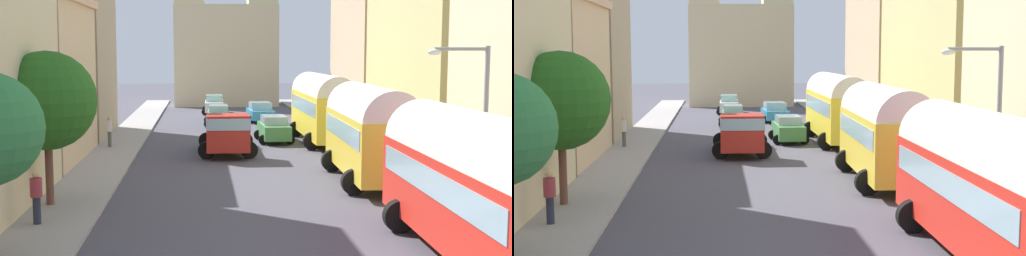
% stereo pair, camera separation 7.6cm
% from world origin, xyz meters
% --- Properties ---
extents(ground_plane, '(154.00, 154.00, 0.00)m').
position_xyz_m(ground_plane, '(0.00, 27.00, 0.00)').
color(ground_plane, '#4A4752').
extents(sidewalk_left, '(2.50, 70.00, 0.14)m').
position_xyz_m(sidewalk_left, '(-7.25, 27.00, 0.07)').
color(sidewalk_left, '#9D9793').
rests_on(sidewalk_left, ground).
extents(sidewalk_right, '(2.50, 70.00, 0.14)m').
position_xyz_m(sidewalk_right, '(7.25, 27.00, 0.07)').
color(sidewalk_right, '#999795').
rests_on(sidewalk_right, ground).
extents(building_left_2, '(4.89, 9.84, 8.24)m').
position_xyz_m(building_left_2, '(-10.72, 20.94, 4.14)').
color(building_left_2, beige).
rests_on(building_left_2, ground).
extents(building_left_3, '(4.52, 9.03, 10.32)m').
position_xyz_m(building_left_3, '(-10.56, 31.07, 5.18)').
color(building_left_3, tan).
rests_on(building_left_3, ground).
extents(building_right_2, '(6.58, 14.20, 11.53)m').
position_xyz_m(building_right_2, '(11.49, 24.54, 5.79)').
color(building_right_2, tan).
rests_on(building_right_2, ground).
extents(building_right_3, '(5.96, 12.15, 11.52)m').
position_xyz_m(building_right_3, '(11.21, 38.30, 5.79)').
color(building_right_3, tan).
rests_on(building_right_3, ground).
extents(distant_church, '(10.47, 6.14, 18.12)m').
position_xyz_m(distant_church, '(-0.00, 56.11, 6.55)').
color(distant_church, beige).
rests_on(distant_church, ground).
extents(parked_bus_0, '(3.41, 9.95, 3.95)m').
position_xyz_m(parked_bus_0, '(4.52, 3.45, 2.17)').
color(parked_bus_0, red).
rests_on(parked_bus_0, ground).
extents(parked_bus_1, '(3.44, 8.30, 4.08)m').
position_xyz_m(parked_bus_1, '(4.47, 14.48, 2.25)').
color(parked_bus_1, yellow).
rests_on(parked_bus_1, ground).
extents(parked_bus_2, '(3.24, 9.62, 4.15)m').
position_xyz_m(parked_bus_2, '(4.66, 26.90, 2.31)').
color(parked_bus_2, yellow).
rests_on(parked_bus_2, ground).
extents(cargo_truck_0, '(3.12, 6.51, 2.29)m').
position_xyz_m(cargo_truck_0, '(-1.23, 22.39, 1.21)').
color(cargo_truck_0, '#B1271D').
rests_on(cargo_truck_0, ground).
extents(car_0, '(2.17, 4.37, 1.55)m').
position_xyz_m(car_0, '(-1.30, 36.76, 0.78)').
color(car_0, '#4B8A58').
rests_on(car_0, ground).
extents(car_1, '(2.26, 4.38, 1.68)m').
position_xyz_m(car_1, '(-1.41, 46.55, 0.84)').
color(car_1, silver).
rests_on(car_1, ground).
extents(car_2, '(2.27, 4.05, 1.61)m').
position_xyz_m(car_2, '(1.83, 27.50, 0.81)').
color(car_2, '#468A47').
rests_on(car_2, ground).
extents(car_3, '(2.52, 3.95, 1.56)m').
position_xyz_m(car_3, '(2.04, 39.35, 0.78)').
color(car_3, '#3491C1').
rests_on(car_3, ground).
extents(pedestrian_0, '(0.49, 0.49, 1.81)m').
position_xyz_m(pedestrian_0, '(-7.71, 7.91, 1.03)').
color(pedestrian_0, '#262B3C').
rests_on(pedestrian_0, ground).
extents(pedestrian_1, '(0.42, 0.42, 1.87)m').
position_xyz_m(pedestrian_1, '(-7.73, 25.18, 1.08)').
color(pedestrian_1, '#4E534B').
rests_on(pedestrian_1, ground).
extents(streetlamp_near, '(2.03, 0.28, 5.67)m').
position_xyz_m(streetlamp_near, '(6.18, 7.68, 3.49)').
color(streetlamp_near, gray).
rests_on(streetlamp_near, ground).
extents(roadside_tree_1, '(3.45, 3.45, 5.53)m').
position_xyz_m(roadside_tree_1, '(-7.90, 10.66, 3.79)').
color(roadside_tree_1, brown).
rests_on(roadside_tree_1, ground).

